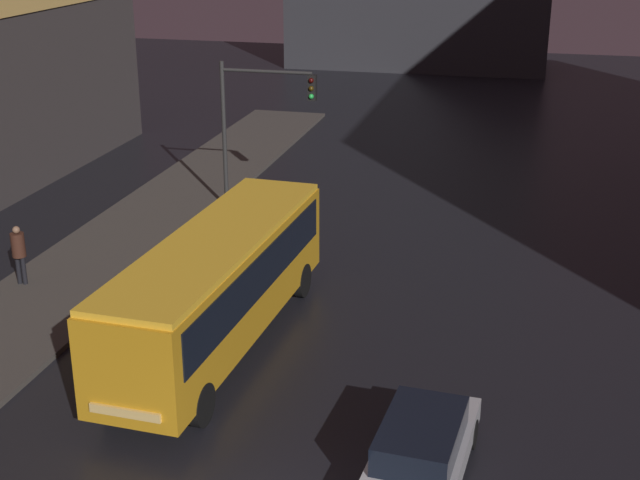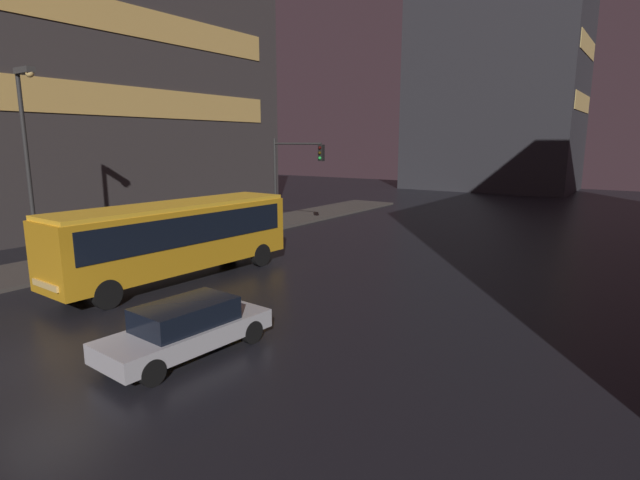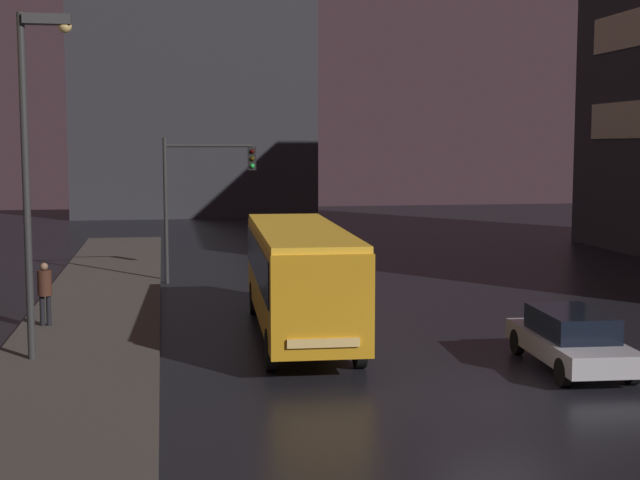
{
  "view_description": "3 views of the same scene",
  "coord_description": "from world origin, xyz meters",
  "views": [
    {
      "loc": [
        4.38,
        -12.63,
        10.76
      ],
      "look_at": [
        -1.49,
        10.86,
        1.67
      ],
      "focal_mm": 50.0,
      "sensor_mm": 36.0,
      "label": 1
    },
    {
      "loc": [
        12.36,
        -5.74,
        5.41
      ],
      "look_at": [
        1.57,
        10.02,
        1.64
      ],
      "focal_mm": 28.0,
      "sensor_mm": 36.0,
      "label": 2
    },
    {
      "loc": [
        -6.85,
        -17.18,
        5.29
      ],
      "look_at": [
        -2.2,
        9.12,
        2.47
      ],
      "focal_mm": 50.0,
      "sensor_mm": 36.0,
      "label": 3
    }
  ],
  "objects": [
    {
      "name": "building_far_backdrop",
      "position": [
        -4.42,
        54.12,
        12.07
      ],
      "size": [
        18.07,
        12.0,
        24.13
      ],
      "color": "#2D2D33",
      "rests_on": "ground"
    },
    {
      "name": "sidewalk_left",
      "position": [
        -9.0,
        10.0,
        0.07
      ],
      "size": [
        4.0,
        48.0,
        0.15
      ],
      "color": "#47423D",
      "rests_on": "ground"
    },
    {
      "name": "street_lamp_sidewalk",
      "position": [
        -9.83,
        4.91,
        5.55
      ],
      "size": [
        1.25,
        0.36,
        8.25
      ],
      "color": "#2D2D2D",
      "rests_on": "sidewalk_left"
    },
    {
      "name": "car_taxi",
      "position": [
        2.68,
        2.31,
        0.72
      ],
      "size": [
        2.04,
        4.61,
        1.39
      ],
      "rotation": [
        0.0,
        0.0,
        3.07
      ],
      "color": "#B7B7BC",
      "rests_on": "ground"
    },
    {
      "name": "traffic_light_main",
      "position": [
        -5.45,
        17.41,
        3.85
      ],
      "size": [
        3.56,
        0.35,
        5.61
      ],
      "color": "#2D2D2D",
      "rests_on": "ground"
    },
    {
      "name": "bus_near",
      "position": [
        -3.17,
        6.93,
        1.89
      ],
      "size": [
        2.81,
        10.21,
        3.07
      ],
      "rotation": [
        0.0,
        0.0,
        3.1
      ],
      "color": "orange",
      "rests_on": "ground"
    },
    {
      "name": "pedestrian_mid",
      "position": [
        -10.23,
        9.02,
        1.25
      ],
      "size": [
        0.42,
        0.42,
        1.83
      ],
      "rotation": [
        0.0,
        0.0,
        3.11
      ],
      "color": "black",
      "rests_on": "sidewalk_left"
    },
    {
      "name": "ground_plane",
      "position": [
        0.0,
        0.0,
        0.0
      ],
      "size": [
        120.0,
        120.0,
        0.0
      ],
      "primitive_type": "plane",
      "color": "black"
    }
  ]
}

